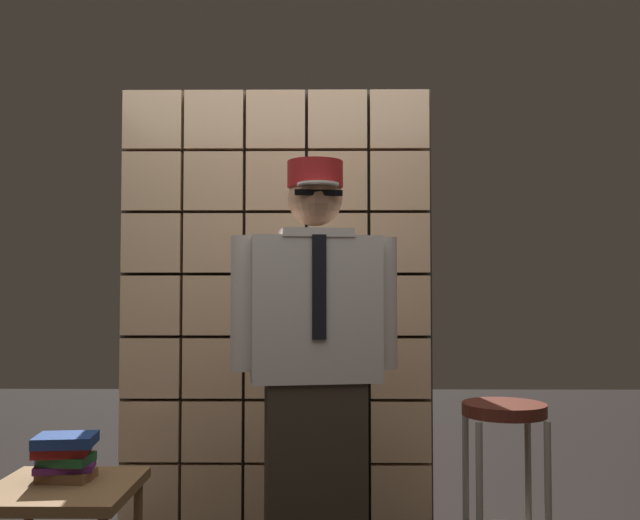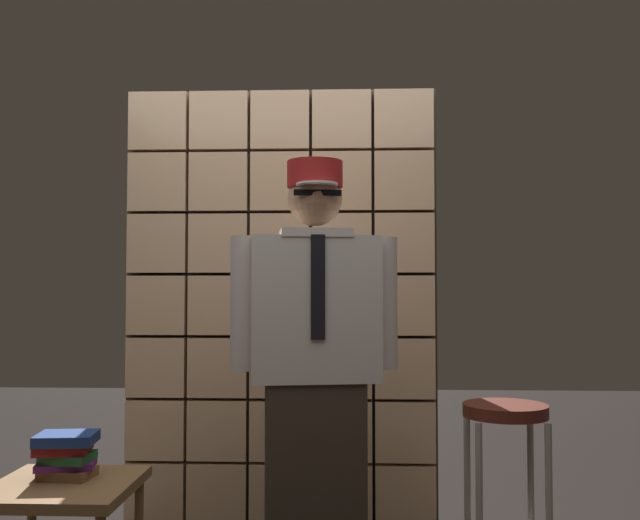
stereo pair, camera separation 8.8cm
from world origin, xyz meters
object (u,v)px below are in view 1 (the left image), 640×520
at_px(coffee_mug, 46,466).
at_px(bar_stool, 505,450).
at_px(side_table, 63,502).
at_px(standing_person, 315,364).
at_px(book_stack, 65,456).

bearing_deg(coffee_mug, bar_stool, 6.33).
relative_size(bar_stool, coffee_mug, 5.92).
height_order(bar_stool, side_table, bar_stool).
xyz_separation_m(bar_stool, side_table, (-1.70, -0.27, -0.13)).
relative_size(standing_person, book_stack, 7.15).
relative_size(standing_person, side_table, 3.34).
bearing_deg(standing_person, book_stack, -176.14).
bearing_deg(book_stack, coffee_mug, 166.32).
bearing_deg(side_table, standing_person, 15.77).
height_order(standing_person, bar_stool, standing_person).
distance_m(bar_stool, side_table, 1.73).
distance_m(side_table, coffee_mug, 0.16).
bearing_deg(coffee_mug, book_stack, -13.68).
height_order(standing_person, side_table, standing_person).
bearing_deg(coffee_mug, side_table, -37.64).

